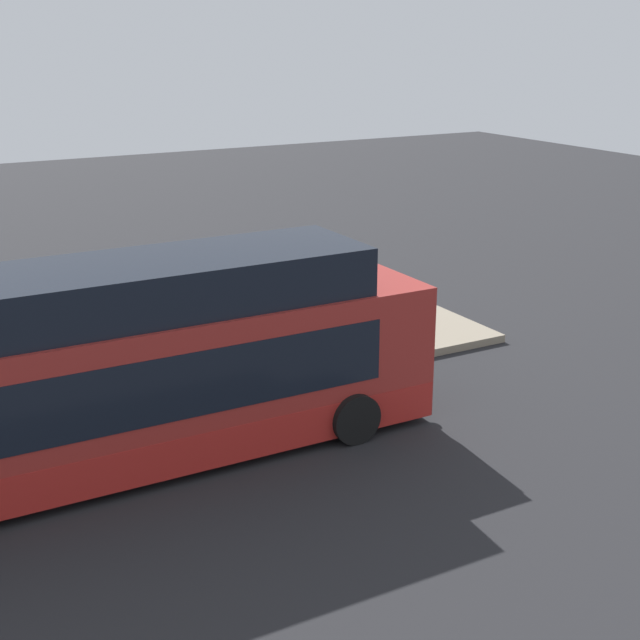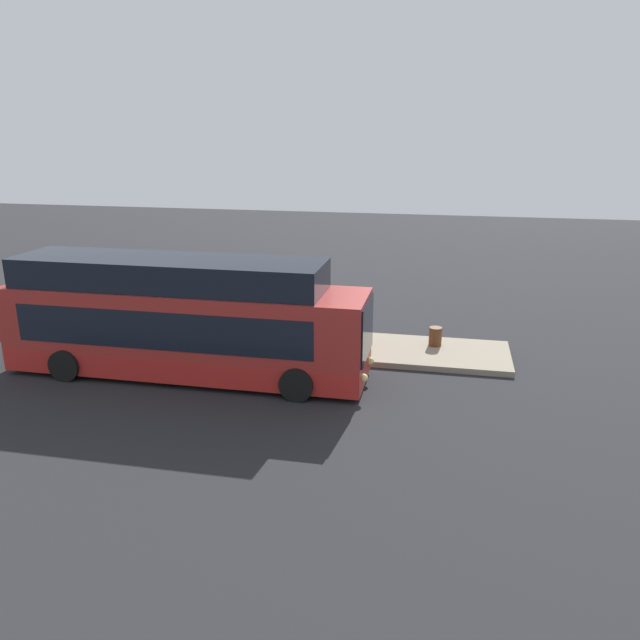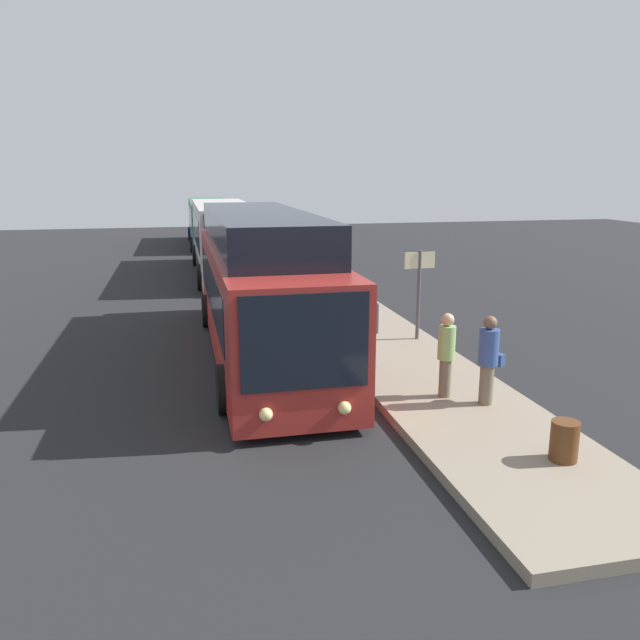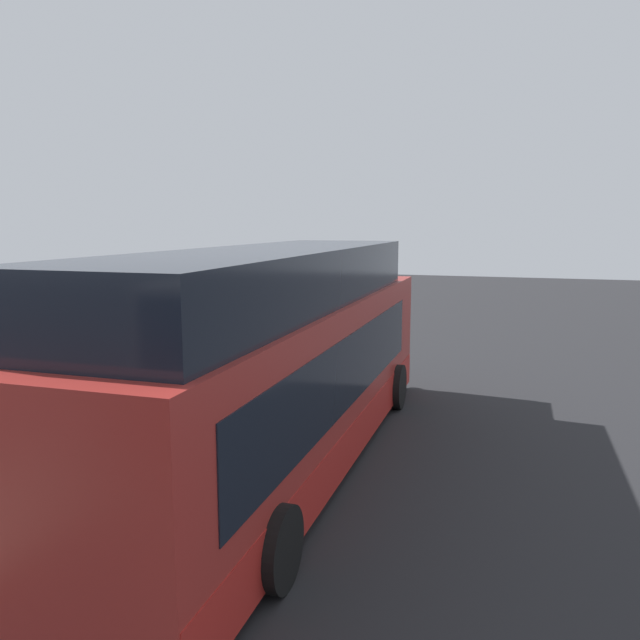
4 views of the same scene
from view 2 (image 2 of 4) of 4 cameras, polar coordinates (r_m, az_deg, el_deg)
The scene contains 9 objects.
ground at distance 20.24m, azimuth -11.68°, elevation -4.70°, with size 80.00×80.00×0.00m, color #232326.
platform at distance 22.90m, azimuth -8.66°, elevation -1.69°, with size 20.00×3.00×0.19m.
bus_lead at distance 19.63m, azimuth -12.45°, elevation -0.36°, with size 11.34×2.82×3.68m.
passenger_boarding at distance 21.37m, azimuth 2.19°, elevation 0.09°, with size 0.49×0.49×1.74m.
passenger_waiting at distance 21.89m, azimuth 3.91°, elevation 0.49°, with size 0.53×0.65×1.78m.
passenger_with_bags at distance 21.09m, azimuth -4.66°, elevation -0.28°, with size 0.54×0.54×1.72m.
suitcase at distance 21.36m, azimuth -6.14°, elevation -1.77°, with size 0.43×0.19×0.90m.
sign_post at distance 23.33m, azimuth -7.97°, elevation 2.96°, with size 0.10×0.84×2.43m.
trash_bin at distance 21.92m, azimuth 10.50°, elevation -1.48°, with size 0.44×0.44×0.65m.
Camera 2 is at (7.77, -17.17, 7.38)m, focal length 35.00 mm.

